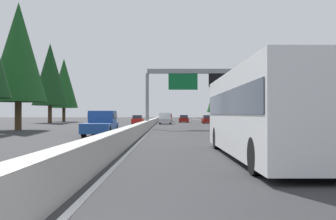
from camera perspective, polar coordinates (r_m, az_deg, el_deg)
name	(u,v)px	position (r m, az deg, el deg)	size (l,w,h in m)	color
ground_plane	(155,124)	(64.16, -1.85, -2.05)	(320.00, 320.00, 0.00)	#2D2D30
median_barrier	(156,120)	(84.15, -1.67, -1.41)	(180.00, 0.56, 0.90)	#ADAAA3
shoulder_stripe_right	(219,123)	(74.76, 7.24, -1.84)	(160.00, 0.16, 0.01)	silver
shoulder_stripe_median	(158,123)	(74.15, -1.44, -1.86)	(160.00, 0.16, 0.01)	silver
sign_gantry_overhead	(205,81)	(44.52, 5.22, 4.10)	(0.50, 12.68, 6.61)	gray
bus_mid_right	(262,111)	(14.83, 13.18, -0.11)	(11.50, 2.55, 3.10)	white
box_truck_near_right	(279,114)	(25.84, 15.51, -0.56)	(8.50, 2.40, 2.95)	white
pickup_far_right	(165,118)	(67.07, -0.40, -1.21)	(5.60, 2.00, 1.86)	silver
sedan_distant_b	(184,119)	(79.45, 2.23, -1.29)	(4.40, 1.80, 1.47)	maroon
sedan_far_center	(208,120)	(70.65, 5.64, -1.37)	(4.40, 1.80, 1.47)	maroon
minivan_far_left	(167,117)	(89.12, -0.10, -1.04)	(5.00, 1.95, 1.69)	maroon
sedan_near_center	(219,121)	(56.53, 7.26, -1.55)	(4.40, 1.80, 1.47)	slate
oncoming_near	(138,120)	(66.82, -4.34, -1.41)	(4.40, 1.80, 1.47)	red
oncoming_far	(101,123)	(30.40, -9.44, -1.89)	(5.60, 2.00, 1.86)	#1E4793
conifer_right_near	(322,88)	(55.68, 21.01, 2.92)	(3.63, 3.63, 8.24)	#4C3823
conifer_right_mid	(305,89)	(61.24, 18.83, 2.84)	(3.82, 3.82, 8.67)	#4C3823
conifer_right_far	(227,94)	(95.01, 8.43, 2.25)	(4.61, 4.61, 10.47)	#4C3823
conifer_right_distant	(215,98)	(111.30, 6.65, 1.68)	(4.40, 4.40, 9.99)	#4C3823
conifer_left_near	(18,52)	(44.18, -20.48, 7.73)	(5.78, 5.78, 13.13)	#4C3823
conifer_left_mid	(50,74)	(78.10, -16.41, 4.89)	(6.56, 6.56, 14.90)	#4C3823
conifer_left_far	(64,83)	(91.16, -14.57, 3.70)	(6.11, 6.11, 13.89)	#4C3823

